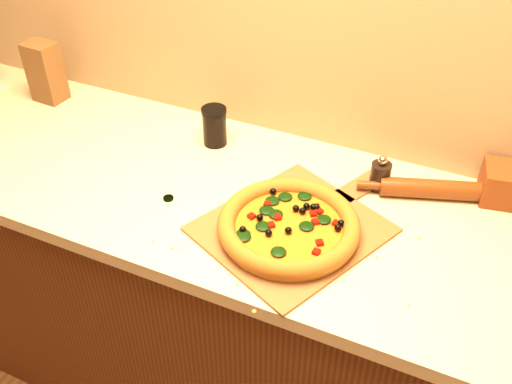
% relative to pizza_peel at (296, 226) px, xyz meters
% --- Properties ---
extents(cabinet, '(2.80, 0.65, 0.86)m').
position_rel_pizza_peel_xyz_m(cabinet, '(-0.10, 0.07, -0.47)').
color(cabinet, '#47240F').
rests_on(cabinet, ground).
extents(countertop, '(2.84, 0.68, 0.04)m').
position_rel_pizza_peel_xyz_m(countertop, '(-0.10, 0.07, -0.02)').
color(countertop, beige).
rests_on(countertop, cabinet).
extents(pizza_peel, '(0.50, 0.59, 0.01)m').
position_rel_pizza_peel_xyz_m(pizza_peel, '(0.00, 0.00, 0.00)').
color(pizza_peel, brown).
rests_on(pizza_peel, countertop).
extents(pizza, '(0.34, 0.34, 0.05)m').
position_rel_pizza_peel_xyz_m(pizza, '(-0.01, -0.04, 0.03)').
color(pizza, '#B8762E').
rests_on(pizza, pizza_peel).
extents(bottle_cap, '(0.04, 0.04, 0.01)m').
position_rel_pizza_peel_xyz_m(bottle_cap, '(-0.35, -0.04, -0.00)').
color(bottle_cap, black).
rests_on(bottle_cap, countertop).
extents(pepper_grinder, '(0.05, 0.05, 0.10)m').
position_rel_pizza_peel_xyz_m(pepper_grinder, '(0.14, 0.24, 0.04)').
color(pepper_grinder, black).
rests_on(pepper_grinder, countertop).
extents(rolling_pin, '(0.37, 0.14, 0.05)m').
position_rel_pizza_peel_xyz_m(rolling_pin, '(0.27, 0.26, 0.02)').
color(rolling_pin, '#57260F').
rests_on(rolling_pin, countertop).
extents(paper_bag, '(0.10, 0.09, 0.20)m').
position_rel_pizza_peel_xyz_m(paper_bag, '(-0.99, 0.26, 0.10)').
color(paper_bag, brown).
rests_on(paper_bag, countertop).
extents(dark_jar, '(0.07, 0.07, 0.12)m').
position_rel_pizza_peel_xyz_m(dark_jar, '(-0.36, 0.25, 0.06)').
color(dark_jar, black).
rests_on(dark_jar, countertop).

